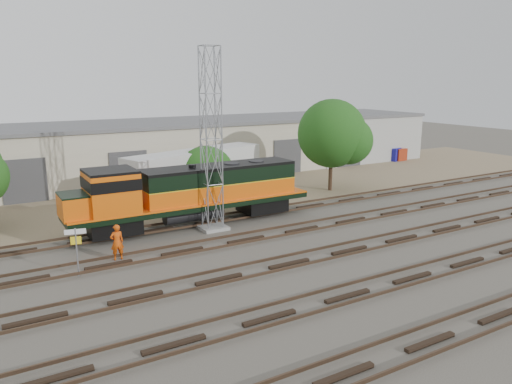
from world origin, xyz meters
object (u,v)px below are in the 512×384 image
signal_tower (211,143)px  worker (117,242)px  semi_trailer (199,168)px  locomotive (189,192)px

signal_tower → worker: size_ratio=5.83×
worker → semi_trailer: bearing=-130.0°
locomotive → worker: 6.94m
worker → locomotive: bearing=-145.1°
locomotive → worker: (-5.69, -3.76, -1.28)m
signal_tower → locomotive: bearing=126.0°
worker → signal_tower: bearing=-158.9°
worker → semi_trailer: 14.52m
signal_tower → semi_trailer: size_ratio=0.89×
locomotive → worker: size_ratio=8.37×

